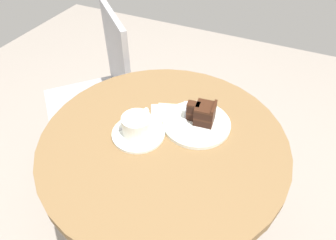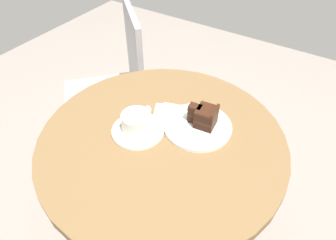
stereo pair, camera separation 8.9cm
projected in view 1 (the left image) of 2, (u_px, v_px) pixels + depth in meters
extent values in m
cylinder|color=brown|center=(164.00, 142.00, 0.90)|extent=(0.74, 0.74, 0.03)
cylinder|color=#B7B7BC|center=(165.00, 207.00, 1.15)|extent=(0.07, 0.07, 0.70)
cylinder|color=silver|center=(138.00, 133.00, 0.90)|extent=(0.16, 0.16, 0.01)
cylinder|color=silver|center=(137.00, 125.00, 0.87)|extent=(0.09, 0.09, 0.06)
cylinder|color=beige|center=(136.00, 118.00, 0.85)|extent=(0.08, 0.08, 0.00)
torus|color=silver|center=(145.00, 115.00, 0.91)|extent=(0.05, 0.01, 0.05)
cube|color=#B7B7BC|center=(130.00, 124.00, 0.92)|extent=(0.08, 0.04, 0.00)
ellipsoid|color=#B7B7BC|center=(143.00, 117.00, 0.94)|extent=(0.02, 0.02, 0.00)
cylinder|color=silver|center=(197.00, 124.00, 0.93)|extent=(0.21, 0.21, 0.01)
cube|color=black|center=(204.00, 118.00, 0.92)|extent=(0.07, 0.06, 0.02)
cube|color=black|center=(193.00, 116.00, 0.93)|extent=(0.03, 0.04, 0.02)
cube|color=#381C0F|center=(205.00, 114.00, 0.91)|extent=(0.07, 0.06, 0.01)
cube|color=#381C0F|center=(193.00, 112.00, 0.92)|extent=(0.03, 0.04, 0.01)
cube|color=black|center=(205.00, 111.00, 0.90)|extent=(0.07, 0.06, 0.02)
cube|color=black|center=(193.00, 108.00, 0.91)|extent=(0.03, 0.04, 0.02)
cube|color=#381C0F|center=(205.00, 107.00, 0.89)|extent=(0.07, 0.06, 0.01)
cube|color=#381C0F|center=(194.00, 104.00, 0.90)|extent=(0.03, 0.04, 0.01)
cube|color=#381C0F|center=(213.00, 115.00, 0.90)|extent=(0.06, 0.01, 0.07)
cube|color=#B7B7BC|center=(185.00, 121.00, 0.92)|extent=(0.11, 0.04, 0.00)
cube|color=#B7B7BC|center=(187.00, 105.00, 0.98)|extent=(0.04, 0.03, 0.00)
cube|color=beige|center=(175.00, 118.00, 0.96)|extent=(0.17, 0.17, 0.00)
cube|color=beige|center=(170.00, 117.00, 0.96)|extent=(0.16, 0.16, 0.00)
cylinder|color=#9E9EA3|center=(61.00, 126.00, 1.69)|extent=(0.02, 0.02, 0.45)
cylinder|color=#9E9EA3|center=(70.00, 168.00, 1.47)|extent=(0.02, 0.02, 0.45)
cylinder|color=#9E9EA3|center=(117.00, 112.00, 1.78)|extent=(0.02, 0.02, 0.45)
cylinder|color=#9E9EA3|center=(133.00, 150.00, 1.56)|extent=(0.02, 0.02, 0.45)
cube|color=#9E9EA3|center=(88.00, 105.00, 1.47)|extent=(0.54, 0.54, 0.02)
cube|color=#9E9EA3|center=(117.00, 58.00, 1.37)|extent=(0.26, 0.28, 0.43)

